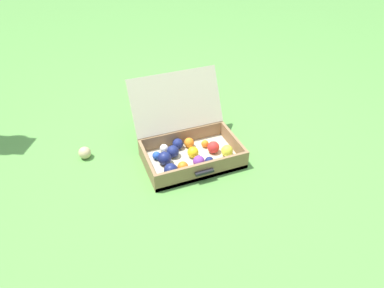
{
  "coord_description": "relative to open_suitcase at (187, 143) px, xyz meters",
  "views": [
    {
      "loc": [
        -0.54,
        -1.49,
        1.35
      ],
      "look_at": [
        0.05,
        0.01,
        0.13
      ],
      "focal_mm": 32.1,
      "sensor_mm": 36.0,
      "label": 1
    }
  ],
  "objects": [
    {
      "name": "ground_plane",
      "position": [
        -0.04,
        -0.07,
        -0.1
      ],
      "size": [
        16.0,
        16.0,
        0.0
      ],
      "primitive_type": "plane",
      "color": "#569342"
    },
    {
      "name": "open_suitcase",
      "position": [
        0.0,
        0.0,
        0.0
      ],
      "size": [
        0.57,
        0.56,
        0.44
      ],
      "color": "beige",
      "rests_on": "ground"
    },
    {
      "name": "stray_ball_on_grass",
      "position": [
        -0.59,
        0.21,
        -0.06
      ],
      "size": [
        0.08,
        0.08,
        0.08
      ],
      "primitive_type": "sphere",
      "color": "#D1B784",
      "rests_on": "ground"
    }
  ]
}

